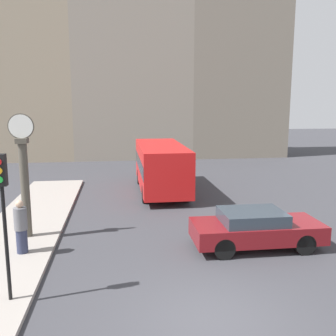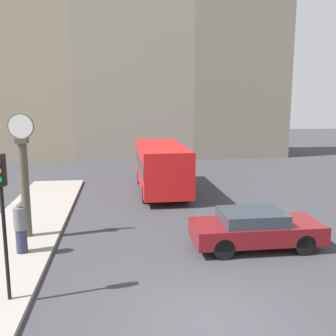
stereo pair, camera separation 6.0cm
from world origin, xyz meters
TOP-DOWN VIEW (x-y plane):
  - ground_plane at (0.00, 0.00)m, footprint 120.00×120.00m
  - sidewalk_corner at (-5.76, 7.00)m, footprint 3.01×18.00m
  - building_row at (-0.85, 26.98)m, footprint 26.72×5.00m
  - sedan_car at (2.63, 4.15)m, footprint 4.43×1.85m
  - bus_distant at (0.35, 12.80)m, footprint 2.45×7.22m
  - traffic_light_near at (-4.76, 1.39)m, footprint 0.26×0.24m
  - street_clock at (-5.36, 6.00)m, footprint 0.89×0.40m
  - pedestrian_grey_jacket at (-5.19, 4.43)m, footprint 0.41×0.41m

SIDE VIEW (x-z plane):
  - ground_plane at x=0.00m, z-range 0.00..0.00m
  - sidewalk_corner at x=-5.76m, z-range 0.00..0.14m
  - sedan_car at x=2.63m, z-range 0.03..1.36m
  - pedestrian_grey_jacket at x=-5.19m, z-range 0.13..1.89m
  - bus_distant at x=0.35m, z-range 0.19..2.86m
  - street_clock at x=-5.36m, z-range 0.13..4.59m
  - traffic_light_near at x=-4.76m, z-range 0.93..4.59m
  - building_row at x=-0.85m, z-range -1.27..17.57m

